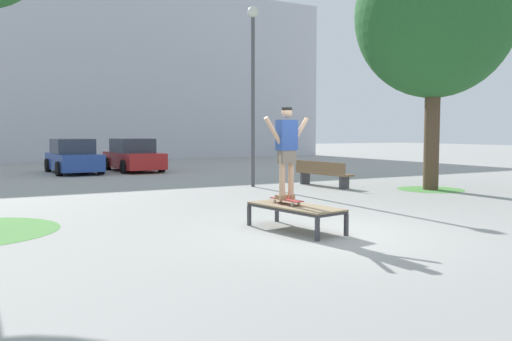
% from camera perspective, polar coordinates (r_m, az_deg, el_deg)
% --- Properties ---
extents(ground_plane, '(120.00, 120.00, 0.00)m').
position_cam_1_polar(ground_plane, '(9.42, 8.04, -6.76)').
color(ground_plane, '#999993').
extents(building_facade, '(30.07, 4.00, 11.42)m').
position_cam_1_polar(building_facade, '(36.53, -15.34, 10.24)').
color(building_facade, silver).
rests_on(building_facade, ground).
extents(skate_box, '(1.07, 2.00, 0.46)m').
position_cam_1_polar(skate_box, '(9.47, 4.33, -4.13)').
color(skate_box, '#38383D').
rests_on(skate_box, ground).
extents(skateboard, '(0.26, 0.81, 0.09)m').
position_cam_1_polar(skateboard, '(9.63, 3.37, -3.25)').
color(skateboard, '#B23333').
rests_on(skateboard, skate_box).
extents(skater, '(1.00, 0.30, 1.69)m').
position_cam_1_polar(skater, '(9.55, 3.39, 2.68)').
color(skater, tan).
rests_on(skater, skateboard).
extents(tree_near_right, '(4.85, 4.85, 7.94)m').
position_cam_1_polar(tree_near_right, '(17.40, 19.07, 15.88)').
color(tree_near_right, brown).
rests_on(tree_near_right, ground).
extents(grass_patch_near_right, '(2.03, 2.03, 0.01)m').
position_cam_1_polar(grass_patch_near_right, '(17.12, 18.63, -1.98)').
color(grass_patch_near_right, '#519342').
rests_on(grass_patch_near_right, ground).
extents(car_blue, '(2.07, 4.28, 1.50)m').
position_cam_1_polar(car_blue, '(24.12, -19.47, 1.37)').
color(car_blue, '#28479E').
rests_on(car_blue, ground).
extents(car_red, '(2.09, 4.29, 1.50)m').
position_cam_1_polar(car_red, '(24.60, -13.36, 1.55)').
color(car_red, red).
rests_on(car_red, ground).
extents(park_bench, '(0.69, 2.43, 0.83)m').
position_cam_1_polar(park_bench, '(17.25, 7.33, -0.27)').
color(park_bench, brown).
rests_on(park_bench, ground).
extents(light_post, '(0.36, 0.36, 5.83)m').
position_cam_1_polar(light_post, '(17.11, -0.34, 11.06)').
color(light_post, '#4C4C51').
rests_on(light_post, ground).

